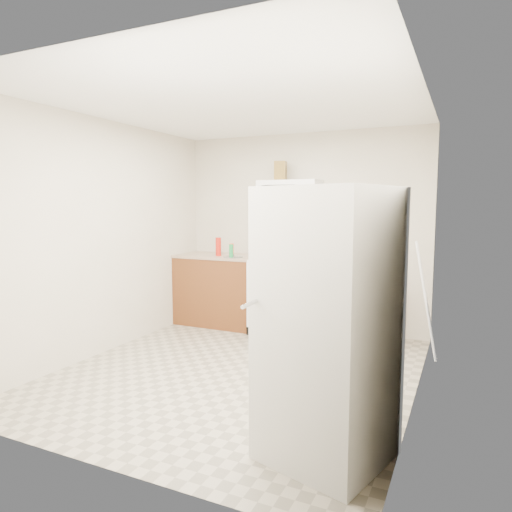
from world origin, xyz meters
The scene contains 20 objects.
floor centered at (0.00, 0.00, 0.00)m, with size 3.60×3.60×0.00m, color gray.
back_wall centered at (0.00, 1.79, 1.25)m, with size 3.20×0.02×2.50m, color beige.
right_wall centered at (1.59, 0.00, 1.25)m, with size 0.02×3.60×2.50m, color beige.
cabinet_left centered at (-1.04, 1.49, 0.45)m, with size 1.12×0.62×0.90m, color brown.
counter_left centered at (-1.04, 1.49, 0.92)m, with size 1.14×0.64×0.04m, color #9C8069.
cabinet_right centered at (0.68, 1.49, 0.45)m, with size 0.80×0.62×0.90m, color brown.
counter_right centered at (0.68, 1.49, 0.92)m, with size 0.82×0.64×0.04m, color #9C8069.
gas_range centered at (-0.10, 1.48, 0.49)m, with size 0.76×0.65×1.13m.
microwave centered at (-0.10, 1.61, 1.70)m, with size 0.76×0.38×0.40m, color white.
person centered at (-0.08, 0.89, 0.82)m, with size 0.60×0.39×1.63m, color tan.
fridge centered at (1.18, -1.09, 0.85)m, with size 0.70×0.70×1.70m, color silver.
kettle centered at (0.76, 1.64, 1.03)m, with size 0.15×0.15×0.18m, color silver.
jug centered at (-0.23, 1.62, 2.02)m, with size 0.14×0.14×0.24m, color brown.
saucepan centered at (-0.28, 1.59, 1.02)m, with size 0.23×0.23×0.13m, color silver.
tray centered at (0.04, 1.37, 0.96)m, with size 0.25×0.16×0.05m, color silver.
bottle_spray centered at (-1.00, 1.38, 1.05)m, with size 0.07×0.07×0.24m, color #B7190D.
bottle_hot_sauce centered at (-0.81, 1.38, 1.02)m, with size 0.05×0.05×0.17m, color #FE4B1C.
bottle_green_cap centered at (-0.74, 1.25, 1.02)m, with size 0.05×0.05×0.17m, color #167C36.
pot_lid centered at (-0.74, 1.29, 0.94)m, with size 0.25×0.25×0.01m, color white.
broom centered at (1.59, 1.02, 0.62)m, with size 0.03×0.03×1.25m, color silver.
Camera 1 is at (1.93, -3.78, 1.59)m, focal length 32.00 mm.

